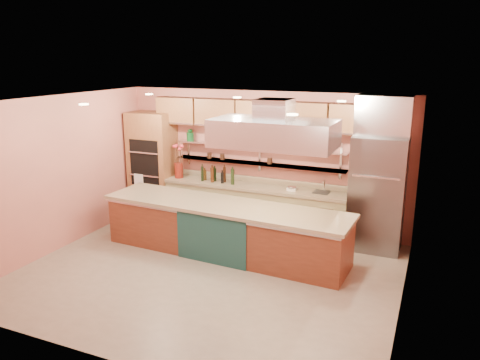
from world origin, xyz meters
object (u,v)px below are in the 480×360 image
at_px(island, 224,229).
at_px(refrigerator, 377,194).
at_px(kitchen_scale, 292,188).
at_px(copper_kettle, 224,140).
at_px(flower_vase, 179,170).
at_px(green_canister, 247,141).

bearing_deg(island, refrigerator, 31.17).
relative_size(island, kitchen_scale, 25.02).
distance_m(island, copper_kettle, 2.15).
height_order(refrigerator, island, refrigerator).
bearing_deg(copper_kettle, island, -64.95).
distance_m(island, flower_vase, 2.23).
height_order(copper_kettle, green_canister, green_canister).
relative_size(kitchen_scale, copper_kettle, 1.05).
xyz_separation_m(flower_vase, green_canister, (1.49, 0.22, 0.71)).
relative_size(refrigerator, green_canister, 12.70).
xyz_separation_m(kitchen_scale, copper_kettle, (-1.56, 0.22, 0.80)).
xyz_separation_m(refrigerator, flower_vase, (-4.13, 0.01, 0.04)).
distance_m(island, green_canister, 2.04).
bearing_deg(island, copper_kettle, 118.10).
height_order(island, kitchen_scale, kitchen_scale).
bearing_deg(flower_vase, island, -38.00).
xyz_separation_m(island, kitchen_scale, (0.84, 1.32, 0.52)).
distance_m(refrigerator, kitchen_scale, 1.61).
relative_size(refrigerator, copper_kettle, 12.40).
bearing_deg(flower_vase, kitchen_scale, 0.00).
relative_size(flower_vase, kitchen_scale, 1.82).
xyz_separation_m(copper_kettle, green_canister, (0.53, 0.00, 0.01)).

